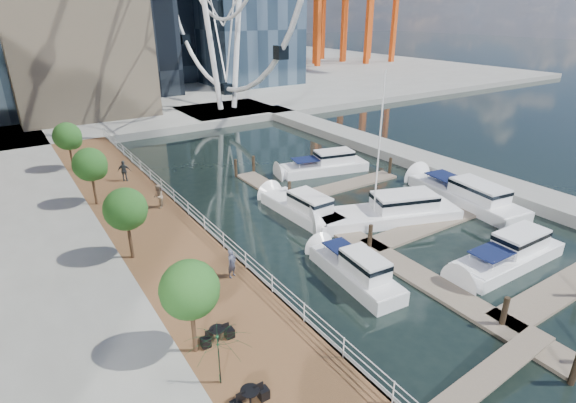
{
  "coord_description": "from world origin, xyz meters",
  "views": [
    {
      "loc": [
        -16.74,
        -11.67,
        15.23
      ],
      "look_at": [
        -1.01,
        12.14,
        3.0
      ],
      "focal_mm": 28.0,
      "sensor_mm": 36.0,
      "label": 1
    }
  ],
  "objects": [
    {
      "name": "railing",
      "position": [
        -6.1,
        15.0,
        1.52
      ],
      "size": [
        0.1,
        60.0,
        1.05
      ],
      "primitive_type": null,
      "color": "white",
      "rests_on": "boardwalk"
    },
    {
      "name": "seawall",
      "position": [
        -6.0,
        15.0,
        0.5
      ],
      "size": [
        0.25,
        60.0,
        1.0
      ],
      "primitive_type": "cube",
      "color": "#595954",
      "rests_on": "ground"
    },
    {
      "name": "pedestrian_near",
      "position": [
        -7.2,
        8.61,
        1.87
      ],
      "size": [
        0.75,
        0.65,
        1.74
      ],
      "primitive_type": "imported",
      "rotation": [
        0.0,
        0.0,
        0.44
      ],
      "color": "#46495E",
      "rests_on": "boardwalk"
    },
    {
      "name": "boardwalk",
      "position": [
        -9.0,
        15.0,
        0.5
      ],
      "size": [
        6.0,
        60.0,
        1.0
      ],
      "primitive_type": "cube",
      "color": "brown",
      "rests_on": "ground"
    },
    {
      "name": "pedestrian_mid",
      "position": [
        -7.48,
        20.55,
        1.94
      ],
      "size": [
        1.07,
        1.15,
        1.89
      ],
      "primitive_type": "imported",
      "rotation": [
        0.0,
        0.0,
        -2.08
      ],
      "color": "gray",
      "rests_on": "boardwalk"
    },
    {
      "name": "moored_yachts",
      "position": [
        7.61,
        10.21,
        0.0
      ],
      "size": [
        19.68,
        35.36,
        11.5
      ],
      "color": "white",
      "rests_on": "ground"
    },
    {
      "name": "land_far",
      "position": [
        0.0,
        102.0,
        0.5
      ],
      "size": [
        200.0,
        114.0,
        1.0
      ],
      "primitive_type": "cube",
      "color": "gray",
      "rests_on": "ground"
    },
    {
      "name": "pier",
      "position": [
        14.0,
        52.0,
        0.5
      ],
      "size": [
        14.0,
        12.0,
        1.0
      ],
      "primitive_type": "cube",
      "color": "gray",
      "rests_on": "ground"
    },
    {
      "name": "street_trees",
      "position": [
        -11.4,
        14.0,
        4.29
      ],
      "size": [
        2.6,
        42.6,
        4.6
      ],
      "color": "#3F2B1C",
      "rests_on": "ground"
    },
    {
      "name": "pedestrian_far",
      "position": [
        -8.06,
        28.05,
        1.96
      ],
      "size": [
        1.21,
        0.95,
        1.92
      ],
      "primitive_type": "imported",
      "rotation": [
        0.0,
        0.0,
        2.64
      ],
      "color": "#31373E",
      "rests_on": "boardwalk"
    },
    {
      "name": "breakwater",
      "position": [
        20.0,
        20.0,
        0.5
      ],
      "size": [
        4.0,
        60.0,
        1.0
      ],
      "primitive_type": "cube",
      "color": "gray",
      "rests_on": "ground"
    },
    {
      "name": "ground",
      "position": [
        0.0,
        0.0,
        0.0
      ],
      "size": [
        520.0,
        520.0,
        0.0
      ],
      "primitive_type": "plane",
      "color": "black",
      "rests_on": "ground"
    },
    {
      "name": "floating_docks",
      "position": [
        7.97,
        9.98,
        0.49
      ],
      "size": [
        16.0,
        34.0,
        2.6
      ],
      "color": "#6D6051",
      "rests_on": "ground"
    },
    {
      "name": "yacht_foreground",
      "position": [
        8.9,
        1.45,
        0.0
      ],
      "size": [
        9.53,
        2.66,
        2.15
      ],
      "primitive_type": null,
      "rotation": [
        0.0,
        0.0,
        1.56
      ],
      "color": "white",
      "rests_on": "ground"
    }
  ]
}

